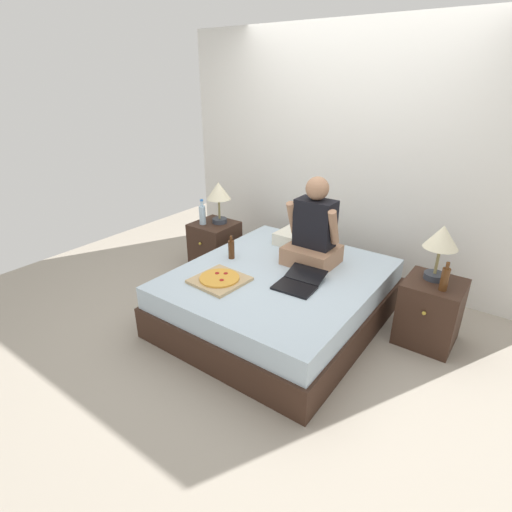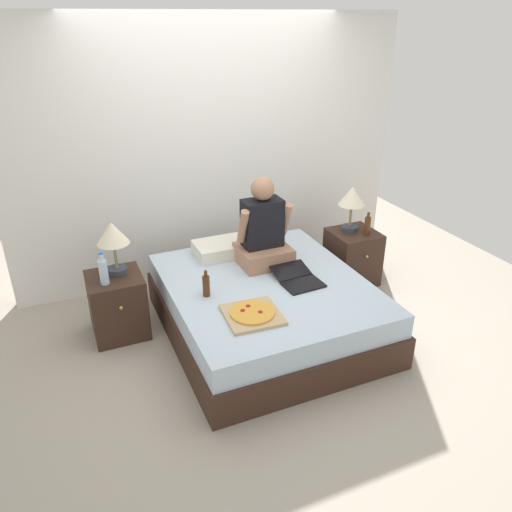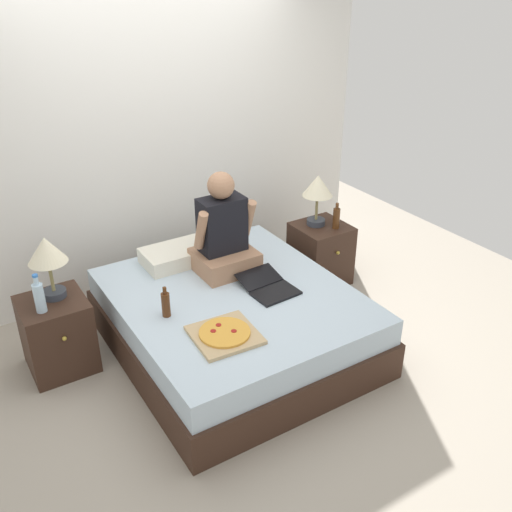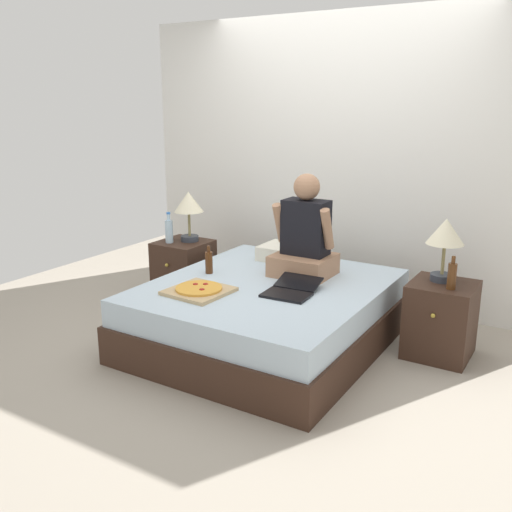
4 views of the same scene
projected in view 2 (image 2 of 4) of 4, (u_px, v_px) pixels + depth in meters
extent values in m
plane|color=#9E9384|center=(266.00, 330.00, 4.32)|extent=(5.95, 5.95, 0.00)
cube|color=silver|center=(212.00, 153.00, 4.83)|extent=(3.95, 0.12, 2.50)
cube|color=#382319|center=(266.00, 316.00, 4.26)|extent=(1.62, 1.85, 0.28)
cube|color=silver|center=(267.00, 292.00, 4.16)|extent=(1.57, 1.80, 0.19)
cube|color=#382319|center=(118.00, 305.00, 4.17)|extent=(0.44, 0.44, 0.54)
sphere|color=gold|center=(121.00, 308.00, 3.93)|extent=(0.03, 0.03, 0.03)
cylinder|color=#333842|center=(117.00, 270.00, 4.09)|extent=(0.16, 0.16, 0.05)
cylinder|color=olive|center=(115.00, 256.00, 4.04)|extent=(0.02, 0.02, 0.22)
cone|color=beige|center=(112.00, 233.00, 3.95)|extent=(0.26, 0.26, 0.18)
cylinder|color=silver|center=(104.00, 272.00, 3.90)|extent=(0.07, 0.07, 0.20)
cylinder|color=silver|center=(101.00, 257.00, 3.85)|extent=(0.03, 0.03, 0.06)
cylinder|color=blue|center=(101.00, 253.00, 3.83)|extent=(0.04, 0.04, 0.02)
cube|color=#382319|center=(352.00, 257.00, 5.00)|extent=(0.44, 0.44, 0.54)
sphere|color=gold|center=(367.00, 257.00, 4.75)|extent=(0.03, 0.03, 0.03)
cylinder|color=#333842|center=(349.00, 228.00, 4.90)|extent=(0.16, 0.16, 0.05)
cylinder|color=olive|center=(350.00, 215.00, 4.84)|extent=(0.02, 0.02, 0.22)
cone|color=beige|center=(352.00, 196.00, 4.75)|extent=(0.26, 0.26, 0.18)
cylinder|color=#512D14|center=(367.00, 226.00, 4.78)|extent=(0.06, 0.06, 0.18)
cylinder|color=#512D14|center=(369.00, 215.00, 4.73)|extent=(0.03, 0.03, 0.05)
cube|color=silver|center=(223.00, 248.00, 4.57)|extent=(0.52, 0.34, 0.12)
cube|color=#A37556|center=(263.00, 255.00, 4.40)|extent=(0.44, 0.40, 0.16)
cube|color=black|center=(262.00, 223.00, 4.30)|extent=(0.34, 0.20, 0.42)
sphere|color=#A37556|center=(262.00, 189.00, 4.16)|extent=(0.20, 0.20, 0.20)
cylinder|color=#A37556|center=(243.00, 226.00, 4.17)|extent=(0.07, 0.18, 0.32)
cylinder|color=#A37556|center=(286.00, 219.00, 4.32)|extent=(0.07, 0.18, 0.32)
cube|color=black|center=(303.00, 285.00, 4.06)|extent=(0.33, 0.24, 0.02)
cube|color=black|center=(291.00, 270.00, 4.21)|extent=(0.32, 0.21, 0.06)
cube|color=tan|center=(252.00, 315.00, 3.65)|extent=(0.42, 0.42, 0.03)
cylinder|color=gold|center=(252.00, 312.00, 3.64)|extent=(0.33, 0.33, 0.02)
cylinder|color=maroon|center=(243.00, 310.00, 3.64)|extent=(0.04, 0.04, 0.00)
cylinder|color=maroon|center=(260.00, 312.00, 3.63)|extent=(0.04, 0.04, 0.00)
cylinder|color=maroon|center=(248.00, 306.00, 3.70)|extent=(0.04, 0.04, 0.00)
cylinder|color=#4C2811|center=(206.00, 286.00, 3.88)|extent=(0.06, 0.06, 0.17)
cylinder|color=#4C2811|center=(206.00, 274.00, 3.83)|extent=(0.03, 0.03, 0.05)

